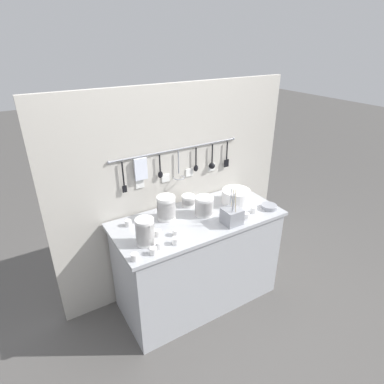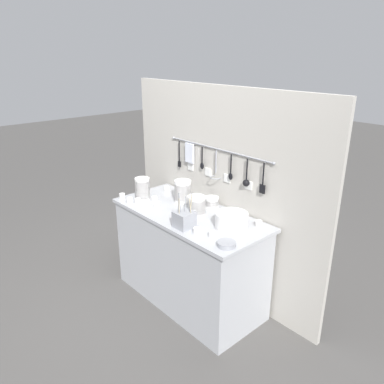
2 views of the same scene
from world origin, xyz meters
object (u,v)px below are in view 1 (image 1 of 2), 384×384
Objects in this scene: bowl_stack_wide_centre at (166,208)px; cutlery_caddy at (232,216)px; bowl_stack_back_corner at (204,206)px; cup_front_left at (128,223)px; cup_by_caddy at (176,241)px; cup_back_left at (235,189)px; cup_edge_near at (254,210)px; cup_centre at (176,232)px; cup_back_right at (246,216)px; plate_stack at (236,196)px; cup_beside_plates at (153,251)px; cup_edge_far at (135,257)px; steel_mixing_bowl at (269,207)px; cup_mid_row at (159,245)px; cup_front_right at (158,233)px; bowl_stack_short_front at (145,232)px; bowl_stack_tall_left at (188,200)px.

bowl_stack_wide_centre is 0.52m from cutlery_caddy.
bowl_stack_back_corner is 3.13× the size of cup_front_left.
bowl_stack_back_corner reaches higher than cup_by_caddy.
cutlery_caddy reaches higher than cup_back_left.
cutlery_caddy is at bearing -28.62° from cup_front_left.
cup_by_caddy is at bearing -175.91° from cup_edge_near.
cup_centre is 0.11m from cup_by_caddy.
cup_back_right and cup_front_left have the same top height.
plate_stack reaches higher than cup_beside_plates.
plate_stack is 0.21m from cup_back_left.
cup_by_caddy is (-0.66, -0.01, 0.00)m from cup_back_right.
plate_stack reaches higher than cup_edge_far.
plate_stack reaches higher than cup_back_left.
cup_front_left reaches higher than steel_mixing_bowl.
plate_stack is 0.30m from steel_mixing_bowl.
cutlery_caddy is 5.49× the size of cup_beside_plates.
cup_mid_row is (0.06, 0.04, 0.00)m from cup_beside_plates.
cup_mid_row is (0.20, 0.04, 0.00)m from cup_edge_far.
bowl_stack_back_corner reaches higher than cup_front_left.
cup_beside_plates reaches higher than steel_mixing_bowl.
plate_stack is at bearing 8.46° from cup_front_right.
bowl_stack_wide_centre reaches higher than cup_edge_far.
bowl_stack_short_front is 3.90× the size of cup_front_left.
bowl_stack_back_corner is 0.57m from cup_mid_row.
cup_edge_near is (0.40, -0.39, -0.02)m from bowl_stack_tall_left.
cup_front_right is (-0.99, 0.12, 0.01)m from steel_mixing_bowl.
cup_back_right and cup_edge_far have the same top height.
cup_back_right and cup_mid_row have the same top height.
cup_beside_plates is at bearing -175.18° from cup_edge_near.
bowl_stack_back_corner is at bearing -15.13° from cup_front_left.
cup_back_right is 1.00× the size of cup_by_caddy.
bowl_stack_wide_centre is 0.65m from cup_back_right.
bowl_stack_short_front is 3.90× the size of cup_beside_plates.
bowl_stack_tall_left is 0.47m from cup_centre.
cup_by_caddy is at bearing -107.21° from bowl_stack_wide_centre.
cup_front_left is (-0.57, -0.04, -0.02)m from bowl_stack_tall_left.
cup_front_right is (-0.57, 0.14, -0.04)m from cutlery_caddy.
cup_centre is (0.11, -0.06, 0.00)m from cup_front_right.
cup_by_caddy is at bearing -177.70° from steel_mixing_bowl.
cup_edge_near is 1.00× the size of cup_edge_far.
cup_back_right is 1.00× the size of cup_edge_far.
bowl_stack_wide_centre is (-0.26, -0.10, 0.05)m from bowl_stack_tall_left.
steel_mixing_bowl is 0.16m from cup_edge_near.
steel_mixing_bowl is at bearing -6.77° from cup_front_right.
cup_front_right is at bearing -60.78° from cup_front_left.
cup_edge_near and cup_front_left have the same top height.
bowl_stack_short_front is (-0.29, -0.23, 0.00)m from bowl_stack_wide_centre.
cup_beside_plates is 0.22m from cup_front_right.
cup_edge_near is (-0.11, -0.39, 0.00)m from cup_back_left.
bowl_stack_back_corner is 3.13× the size of cup_edge_far.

